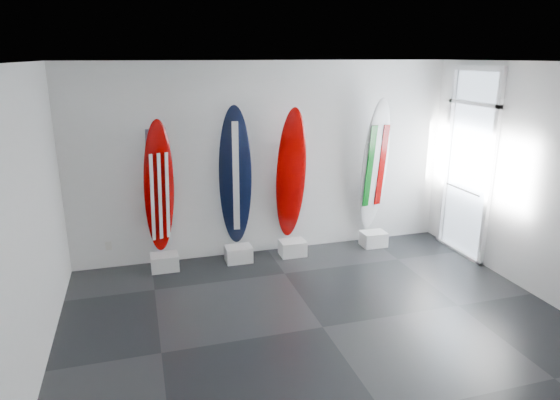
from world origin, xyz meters
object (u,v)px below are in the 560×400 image
object	(u,v)px
surfboard_swiss	(291,175)
surfboard_italy	(375,166)
surfboard_usa	(159,188)
surfboard_navy	(235,177)

from	to	relation	value
surfboard_swiss	surfboard_italy	distance (m)	1.42
surfboard_usa	surfboard_italy	xyz separation A→B (m)	(3.41, 0.00, 0.11)
surfboard_swiss	surfboard_usa	bearing A→B (deg)	178.28
surfboard_swiss	surfboard_italy	size ratio (longest dim) A/B	0.96
surfboard_navy	surfboard_italy	distance (m)	2.30
surfboard_swiss	surfboard_navy	bearing A→B (deg)	178.28
surfboard_usa	surfboard_swiss	world-z (taller)	surfboard_swiss
surfboard_usa	surfboard_swiss	bearing A→B (deg)	-17.93
surfboard_italy	surfboard_usa	bearing A→B (deg)	169.97
surfboard_usa	surfboard_navy	bearing A→B (deg)	-17.93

